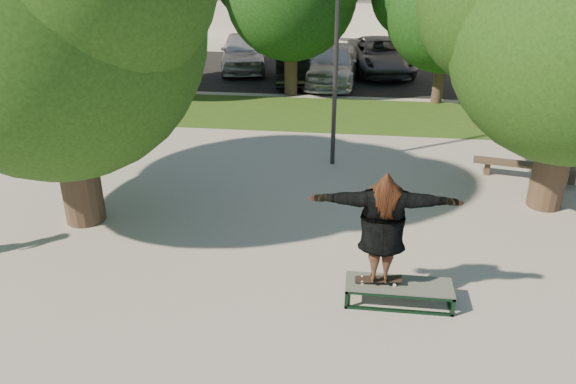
# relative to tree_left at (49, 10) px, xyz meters

# --- Properties ---
(ground) EXTENTS (120.00, 120.00, 0.00)m
(ground) POSITION_rel_tree_left_xyz_m (4.29, -1.09, -4.42)
(ground) COLOR #AEA9A0
(ground) RESTS_ON ground
(grass_strip) EXTENTS (30.00, 4.00, 0.02)m
(grass_strip) POSITION_rel_tree_left_xyz_m (5.29, 8.41, -4.41)
(grass_strip) COLOR #294A15
(grass_strip) RESTS_ON ground
(asphalt_strip) EXTENTS (40.00, 8.00, 0.01)m
(asphalt_strip) POSITION_rel_tree_left_xyz_m (4.29, 14.91, -4.42)
(asphalt_strip) COLOR black
(asphalt_strip) RESTS_ON ground
(tree_left) EXTENTS (6.96, 5.95, 7.12)m
(tree_left) POSITION_rel_tree_left_xyz_m (0.00, 0.00, 0.00)
(tree_left) COLOR #38281E
(tree_left) RESTS_ON ground
(tree_right) EXTENTS (6.24, 5.33, 6.51)m
(tree_right) POSITION_rel_tree_left_xyz_m (10.21, 1.99, -0.33)
(tree_right) COLOR #38281E
(tree_right) RESTS_ON ground
(bg_tree_right) EXTENTS (5.04, 4.31, 5.43)m
(bg_tree_right) POSITION_rel_tree_left_xyz_m (8.73, 10.47, -0.93)
(bg_tree_right) COLOR #38281E
(bg_tree_right) RESTS_ON ground
(lamppost) EXTENTS (0.25, 0.15, 6.11)m
(lamppost) POSITION_rel_tree_left_xyz_m (5.29, 3.91, -1.27)
(lamppost) COLOR #2D2D30
(lamppost) RESTS_ON ground
(grind_box) EXTENTS (1.80, 0.60, 0.38)m
(grind_box) POSITION_rel_tree_left_xyz_m (6.75, -2.32, -4.23)
(grind_box) COLOR black
(grind_box) RESTS_ON ground
(skater_rig) EXTENTS (2.42, 0.76, 2.03)m
(skater_rig) POSITION_rel_tree_left_xyz_m (6.40, -2.32, -2.99)
(skater_rig) COLOR white
(skater_rig) RESTS_ON grind_box
(bench) EXTENTS (2.79, 0.86, 0.42)m
(bench) POSITION_rel_tree_left_xyz_m (10.34, 3.46, -4.07)
(bench) COLOR #4F3F2F
(bench) RESTS_ON ground
(car_silver_a) EXTENTS (2.83, 5.06, 1.63)m
(car_silver_a) POSITION_rel_tree_left_xyz_m (0.58, 14.97, -3.61)
(car_silver_a) COLOR silver
(car_silver_a) RESTS_ON asphalt_strip
(car_dark) EXTENTS (1.97, 4.16, 1.32)m
(car_dark) POSITION_rel_tree_left_xyz_m (3.09, 13.04, -3.76)
(car_dark) COLOR black
(car_dark) RESTS_ON asphalt_strip
(car_grey) EXTENTS (3.36, 5.70, 1.49)m
(car_grey) POSITION_rel_tree_left_xyz_m (6.79, 15.25, -3.68)
(car_grey) COLOR #515256
(car_grey) RESTS_ON asphalt_strip
(car_silver_b) EXTENTS (2.38, 5.16, 1.46)m
(car_silver_b) POSITION_rel_tree_left_xyz_m (4.79, 13.15, -3.69)
(car_silver_b) COLOR silver
(car_silver_b) RESTS_ON asphalt_strip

